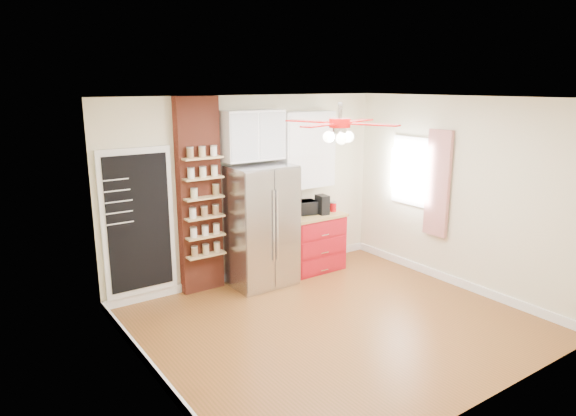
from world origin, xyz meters
TOP-DOWN VIEW (x-y plane):
  - floor at (0.00, 0.00)m, footprint 4.50×4.50m
  - ceiling at (0.00, 0.00)m, footprint 4.50×4.50m
  - wall_back at (0.00, 2.00)m, footprint 4.50×0.02m
  - wall_front at (0.00, -2.00)m, footprint 4.50×0.02m
  - wall_left at (-2.25, 0.00)m, footprint 0.02×4.00m
  - wall_right at (2.25, 0.00)m, footprint 0.02×4.00m
  - chalkboard at (-1.70, 1.96)m, footprint 0.95×0.05m
  - brick_pillar at (-0.85, 1.92)m, footprint 0.60×0.16m
  - fridge at (-0.05, 1.63)m, footprint 0.90×0.70m
  - upper_glass_cabinet at (-0.05, 1.82)m, footprint 0.90×0.35m
  - red_cabinet at (0.92, 1.68)m, footprint 0.94×0.64m
  - upper_shelf_unit at (0.92, 1.85)m, footprint 0.90×0.30m
  - window at (2.23, 0.90)m, footprint 0.04×0.75m
  - curtain at (2.18, 0.35)m, footprint 0.06×0.40m
  - ceiling_fan at (0.00, 0.00)m, footprint 1.40×1.40m
  - toaster_oven at (0.79, 1.74)m, footprint 0.43×0.34m
  - coffee_maker at (1.04, 1.59)m, footprint 0.16×0.23m
  - canister_left at (1.28, 1.61)m, footprint 0.11×0.11m
  - canister_right at (1.27, 1.72)m, footprint 0.13×0.13m
  - pantry_jar_oats at (-0.99, 1.78)m, footprint 0.12×0.12m
  - pantry_jar_beans at (-0.66, 1.80)m, footprint 0.12×0.12m

SIDE VIEW (x-z plane):
  - floor at x=0.00m, z-range 0.00..0.00m
  - red_cabinet at x=0.92m, z-range 0.00..0.90m
  - fridge at x=-0.05m, z-range 0.00..1.75m
  - canister_right at x=1.27m, z-range 0.90..1.03m
  - canister_left at x=1.28m, z-range 0.90..1.04m
  - toaster_oven at x=0.79m, z-range 0.90..1.11m
  - coffee_maker at x=1.04m, z-range 0.90..1.20m
  - chalkboard at x=-1.70m, z-range 0.12..2.08m
  - wall_back at x=0.00m, z-range 0.00..2.70m
  - wall_front at x=0.00m, z-range 0.00..2.70m
  - wall_left at x=-2.25m, z-range 0.00..2.70m
  - wall_right at x=2.25m, z-range 0.00..2.70m
  - brick_pillar at x=-0.85m, z-range 0.00..2.70m
  - pantry_jar_oats at x=-0.99m, z-range 1.37..1.50m
  - pantry_jar_beans at x=-0.66m, z-range 1.37..1.51m
  - curtain at x=2.18m, z-range 0.67..2.23m
  - window at x=2.23m, z-range 1.02..2.08m
  - upper_shelf_unit at x=0.92m, z-range 1.30..2.45m
  - upper_glass_cabinet at x=-0.05m, z-range 1.80..2.50m
  - ceiling_fan at x=0.00m, z-range 2.20..2.65m
  - ceiling at x=0.00m, z-range 2.70..2.70m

